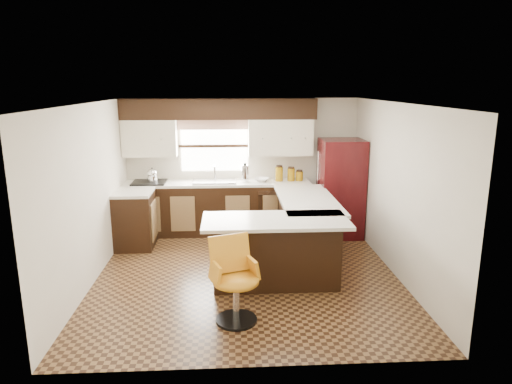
{
  "coord_description": "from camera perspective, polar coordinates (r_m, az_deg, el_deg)",
  "views": [
    {
      "loc": [
        -0.22,
        -6.06,
        2.65
      ],
      "look_at": [
        0.15,
        0.45,
        1.1
      ],
      "focal_mm": 32.0,
      "sensor_mm": 36.0,
      "label": 1
    }
  ],
  "objects": [
    {
      "name": "counter_pen_return",
      "position": [
        5.91,
        2.44,
        -3.61
      ],
      "size": [
        1.89,
        0.84,
        0.04
      ],
      "primitive_type": "cube",
      "color": "silver",
      "rests_on": "peninsula_return"
    },
    {
      "name": "kettle",
      "position": [
        8.21,
        -12.84,
        2.14
      ],
      "size": [
        0.18,
        0.18,
        0.25
      ],
      "primitive_type": null,
      "color": "silver",
      "rests_on": "cooktop"
    },
    {
      "name": "base_cab_left",
      "position": [
        7.8,
        -14.87,
        -3.45
      ],
      "size": [
        0.6,
        0.7,
        0.9
      ],
      "primitive_type": "cube",
      "color": "black",
      "rests_on": "floor"
    },
    {
      "name": "counter_pen_long",
      "position": [
        7.0,
        6.43,
        -0.96
      ],
      "size": [
        0.84,
        1.95,
        0.04
      ],
      "primitive_type": "cube",
      "color": "silver",
      "rests_on": "peninsula_long"
    },
    {
      "name": "wall_left",
      "position": [
        6.51,
        -19.99,
        -0.29
      ],
      "size": [
        0.0,
        4.4,
        4.4
      ],
      "primitive_type": "plane",
      "rotation": [
        1.57,
        0.0,
        1.57
      ],
      "color": "beige",
      "rests_on": "floor"
    },
    {
      "name": "soffit",
      "position": [
        8.1,
        -4.64,
        10.32
      ],
      "size": [
        3.4,
        0.35,
        0.36
      ],
      "primitive_type": "cube",
      "color": "black",
      "rests_on": "wall_back"
    },
    {
      "name": "ceiling",
      "position": [
        6.07,
        -1.24,
        11.04
      ],
      "size": [
        4.4,
        4.4,
        0.0
      ],
      "primitive_type": "plane",
      "rotation": [
        3.14,
        0.0,
        0.0
      ],
      "color": "silver",
      "rests_on": "wall_back"
    },
    {
      "name": "bar_chair",
      "position": [
        5.21,
        -2.51,
        -11.13
      ],
      "size": [
        0.67,
        0.67,
        0.98
      ],
      "primitive_type": null,
      "rotation": [
        0.0,
        0.0,
        0.35
      ],
      "color": "orange",
      "rests_on": "floor"
    },
    {
      "name": "wall_right",
      "position": [
        6.65,
        17.21,
        0.2
      ],
      "size": [
        0.0,
        4.4,
        4.4
      ],
      "primitive_type": "plane",
      "rotation": [
        1.57,
        0.0,
        -1.57
      ],
      "color": "beige",
      "rests_on": "floor"
    },
    {
      "name": "upper_cab_left",
      "position": [
        8.26,
        -13.12,
        6.59
      ],
      "size": [
        0.94,
        0.35,
        0.64
      ],
      "primitive_type": "cube",
      "color": "beige",
      "rests_on": "wall_back"
    },
    {
      "name": "cooktop",
      "position": [
        8.24,
        -13.21,
        1.2
      ],
      "size": [
        0.58,
        0.5,
        0.02
      ],
      "primitive_type": "cube",
      "color": "black",
      "rests_on": "counter_back"
    },
    {
      "name": "canister_med",
      "position": [
        8.21,
        4.4,
        2.18
      ],
      "size": [
        0.13,
        0.13,
        0.22
      ],
      "primitive_type": "cylinder",
      "color": "#8F6708",
      "rests_on": "counter_back"
    },
    {
      "name": "sink",
      "position": [
        8.12,
        -5.2,
        1.34
      ],
      "size": [
        0.75,
        0.45,
        0.03
      ],
      "primitive_type": "cube",
      "color": "#B2B2B7",
      "rests_on": "counter_back"
    },
    {
      "name": "upper_cab_right",
      "position": [
        8.19,
        3.06,
        6.87
      ],
      "size": [
        1.14,
        0.35,
        0.64
      ],
      "primitive_type": "cube",
      "color": "beige",
      "rests_on": "wall_back"
    },
    {
      "name": "peninsula_return",
      "position": [
        6.15,
        2.5,
        -7.58
      ],
      "size": [
        1.65,
        0.6,
        0.9
      ],
      "primitive_type": "cube",
      "color": "black",
      "rests_on": "floor"
    },
    {
      "name": "valance",
      "position": [
        8.24,
        -5.29,
        8.4
      ],
      "size": [
        1.3,
        0.06,
        0.18
      ],
      "primitive_type": "cube",
      "color": "#D19B93",
      "rests_on": "wall_back"
    },
    {
      "name": "canister_large",
      "position": [
        8.18,
        2.91,
        2.26
      ],
      "size": [
        0.14,
        0.14,
        0.25
      ],
      "primitive_type": "cylinder",
      "color": "#8F6708",
      "rests_on": "counter_back"
    },
    {
      "name": "wall_front",
      "position": [
        4.13,
        -0.03,
        -7.16
      ],
      "size": [
        4.4,
        0.0,
        4.4
      ],
      "primitive_type": "plane",
      "rotation": [
        -1.57,
        0.0,
        0.0
      ],
      "color": "beige",
      "rests_on": "floor"
    },
    {
      "name": "counter_left",
      "position": [
        7.68,
        -15.08,
        -0.07
      ],
      "size": [
        0.6,
        0.7,
        0.04
      ],
      "primitive_type": "cube",
      "color": "silver",
      "rests_on": "base_cab_left"
    },
    {
      "name": "peninsula_long",
      "position": [
        7.13,
        5.93,
        -4.65
      ],
      "size": [
        0.6,
        1.95,
        0.9
      ],
      "primitive_type": "cube",
      "color": "black",
      "rests_on": "floor"
    },
    {
      "name": "mixing_bowl",
      "position": [
        8.15,
        0.71,
        1.56
      ],
      "size": [
        0.33,
        0.33,
        0.06
      ],
      "primitive_type": "imported",
      "rotation": [
        0.0,
        0.0,
        -0.4
      ],
      "color": "white",
      "rests_on": "counter_back"
    },
    {
      "name": "percolator",
      "position": [
        8.12,
        -1.38,
        2.36
      ],
      "size": [
        0.14,
        0.14,
        0.3
      ],
      "primitive_type": "cylinder",
      "color": "silver",
      "rests_on": "counter_back"
    },
    {
      "name": "base_cab_back",
      "position": [
        8.26,
        -4.77,
        -2.08
      ],
      "size": [
        3.3,
        0.6,
        0.9
      ],
      "primitive_type": "cube",
      "color": "black",
      "rests_on": "floor"
    },
    {
      "name": "counter_back",
      "position": [
        8.15,
        -4.84,
        1.12
      ],
      "size": [
        3.3,
        0.6,
        0.04
      ],
      "primitive_type": "cube",
      "color": "silver",
      "rests_on": "base_cab_back"
    },
    {
      "name": "refrigerator",
      "position": [
        8.14,
        10.52,
        0.47
      ],
      "size": [
        0.74,
        0.71,
        1.72
      ],
      "primitive_type": "cube",
      "color": "#39090C",
      "rests_on": "floor"
    },
    {
      "name": "window_pane",
      "position": [
        8.32,
        -5.22,
        5.75
      ],
      "size": [
        1.2,
        0.02,
        0.9
      ],
      "primitive_type": "cube",
      "color": "white",
      "rests_on": "wall_back"
    },
    {
      "name": "dishwasher",
      "position": [
        8.03,
        2.34,
        -2.66
      ],
      "size": [
        0.58,
        0.03,
        0.78
      ],
      "primitive_type": "cube",
      "color": "black",
      "rests_on": "floor"
    },
    {
      "name": "wall_back",
      "position": [
        8.39,
        -1.75,
        3.45
      ],
      "size": [
        4.4,
        0.0,
        4.4
      ],
      "primitive_type": "plane",
      "rotation": [
        1.57,
        0.0,
        0.0
      ],
      "color": "beige",
      "rests_on": "floor"
    },
    {
      "name": "floor",
      "position": [
        6.62,
        -1.13,
        -10.2
      ],
      "size": [
        4.4,
        4.4,
        0.0
      ],
      "primitive_type": "plane",
      "color": "#49301A",
      "rests_on": "ground"
    },
    {
      "name": "canister_small",
      "position": [
        8.24,
        5.44,
        1.99
      ],
      "size": [
        0.13,
        0.13,
        0.17
      ],
      "primitive_type": "cylinder",
      "color": "#8F6708",
      "rests_on": "counter_back"
    }
  ]
}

